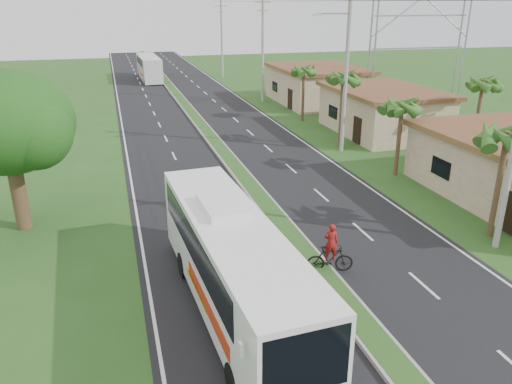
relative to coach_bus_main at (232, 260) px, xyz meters
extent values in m
plane|color=#29501D|center=(3.97, -0.30, -2.08)|extent=(180.00, 180.00, 0.00)
cube|color=black|center=(3.97, 19.70, -2.07)|extent=(14.00, 160.00, 0.02)
cube|color=gray|center=(3.97, 19.70, -1.99)|extent=(1.20, 160.00, 0.17)
cube|color=#29501D|center=(3.97, 19.70, -1.90)|extent=(0.95, 160.00, 0.02)
cube|color=silver|center=(-2.73, 19.70, -2.08)|extent=(0.12, 160.00, 0.01)
cube|color=silver|center=(10.67, 19.70, -2.08)|extent=(0.12, 160.00, 0.01)
cube|color=tan|center=(17.97, 21.70, -0.41)|extent=(7.00, 10.00, 3.35)
cube|color=#59241F|center=(17.97, 21.70, 1.43)|extent=(7.60, 10.60, 0.32)
cube|color=tan|center=(17.97, 35.70, -0.33)|extent=(8.00, 11.00, 3.50)
cube|color=#59241F|center=(17.97, 35.70, 1.58)|extent=(8.60, 11.60, 0.32)
cylinder|color=#473321|center=(12.97, 2.70, 0.42)|extent=(0.26, 0.26, 5.00)
cylinder|color=#473321|center=(13.37, 11.70, 0.22)|extent=(0.26, 0.26, 4.60)
cylinder|color=#473321|center=(12.77, 18.70, 0.62)|extent=(0.26, 0.26, 5.40)
cylinder|color=#473321|center=(13.27, 27.70, 0.32)|extent=(0.26, 0.26, 4.80)
cylinder|color=#473321|center=(21.47, 14.70, 0.52)|extent=(0.26, 0.26, 5.20)
cylinder|color=#473321|center=(-8.03, 9.70, -0.08)|extent=(0.70, 0.70, 4.00)
ellipsoid|color=#204312|center=(-8.03, 9.70, 3.12)|extent=(6.00, 6.00, 4.68)
sphere|color=#204312|center=(-6.83, 8.70, 2.82)|extent=(3.40, 3.40, 3.40)
cylinder|color=gray|center=(12.47, 17.70, 3.92)|extent=(0.28, 0.28, 12.00)
cube|color=gray|center=(11.27, 17.70, 7.42)|extent=(2.40, 0.10, 0.10)
cylinder|color=gray|center=(12.47, 37.70, 3.42)|extent=(0.28, 0.28, 11.00)
cube|color=gray|center=(12.47, 37.70, 8.12)|extent=(1.60, 0.12, 0.12)
cube|color=gray|center=(12.47, 37.70, 7.32)|extent=(1.20, 0.10, 0.10)
cylinder|color=gray|center=(12.47, 57.70, 3.17)|extent=(0.28, 0.28, 10.50)
cube|color=gray|center=(12.47, 57.70, 7.62)|extent=(1.60, 0.12, 0.12)
cube|color=gray|center=(12.47, 57.70, 6.82)|extent=(1.20, 0.10, 0.10)
cylinder|color=gray|center=(20.97, 29.20, 3.92)|extent=(0.18, 0.18, 12.00)
cylinder|color=gray|center=(30.97, 29.20, 3.92)|extent=(0.18, 0.18, 12.00)
cylinder|color=gray|center=(20.97, 30.20, 3.92)|extent=(0.18, 0.18, 12.00)
cylinder|color=gray|center=(30.97, 30.20, 3.92)|extent=(0.18, 0.18, 12.00)
cube|color=gray|center=(25.97, 29.70, 3.92)|extent=(10.00, 0.14, 0.14)
cube|color=gray|center=(25.97, 29.70, 6.92)|extent=(10.00, 0.14, 0.14)
cube|color=white|center=(0.00, -0.05, -0.11)|extent=(3.12, 11.84, 3.08)
cube|color=black|center=(-0.03, 0.53, 0.57)|extent=(3.03, 9.50, 1.23)
cube|color=black|center=(0.34, -5.84, 0.39)|extent=(2.20, 0.27, 1.72)
cube|color=#B42C0F|center=(0.07, -1.22, -0.72)|extent=(2.78, 5.21, 0.54)
cube|color=gold|center=(-0.01, 0.24, -0.97)|extent=(2.66, 3.07, 0.24)
cube|color=white|center=(-0.06, 1.12, 1.57)|extent=(1.50, 2.42, 0.27)
cylinder|color=black|center=(-0.88, -3.82, -1.58)|extent=(0.37, 1.03, 1.02)
cylinder|color=black|center=(1.32, -3.69, -1.58)|extent=(0.37, 1.03, 1.02)
cylinder|color=black|center=(-1.28, 3.00, -1.58)|extent=(0.37, 1.03, 1.02)
cylinder|color=black|center=(0.92, 3.13, -1.58)|extent=(0.37, 1.03, 1.02)
cube|color=silver|center=(2.05, 57.61, -0.39)|extent=(2.65, 11.16, 3.09)
cube|color=black|center=(2.04, 58.09, 0.54)|extent=(2.64, 8.27, 1.05)
cube|color=orange|center=(2.07, 56.64, -0.98)|extent=(2.58, 5.37, 0.34)
cylinder|color=black|center=(1.08, 53.00, -1.62)|extent=(0.31, 0.93, 0.93)
cylinder|color=black|center=(3.21, 53.04, -1.62)|extent=(0.31, 0.93, 0.93)
cylinder|color=black|center=(0.90, 61.69, -1.62)|extent=(0.31, 0.93, 0.93)
cylinder|color=black|center=(3.02, 61.74, -1.62)|extent=(0.31, 0.93, 0.93)
imported|color=black|center=(4.41, 1.70, -1.51)|extent=(1.97, 0.95, 1.14)
imported|color=maroon|center=(4.41, 1.70, -0.75)|extent=(0.64, 0.49, 1.57)
camera|label=1|loc=(-3.37, -14.50, 8.15)|focal=35.00mm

